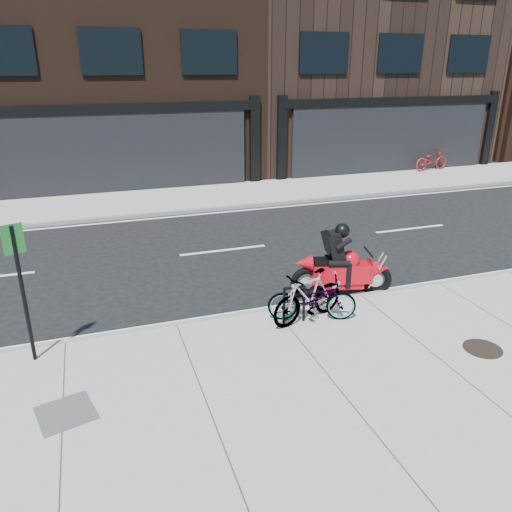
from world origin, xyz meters
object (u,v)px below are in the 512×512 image
object	(u,v)px
motorcycle	(347,267)
bicycle_far	(431,160)
bicycle_front	(312,298)
manhole_cover	(483,349)
utility_grate	(66,413)
sign_post	(21,282)
bike_rack	(294,301)
bicycle_rear	(308,296)

from	to	relation	value
motorcycle	bicycle_far	size ratio (longest dim) A/B	1.19
bicycle_front	manhole_cover	world-z (taller)	bicycle_front
utility_grate	bicycle_far	bearing A→B (deg)	39.38
manhole_cover	sign_post	size ratio (longest dim) A/B	0.28
bike_rack	motorcycle	distance (m)	1.90
bicycle_front	motorcycle	size ratio (longest dim) A/B	0.77
bicycle_front	bicycle_rear	size ratio (longest dim) A/B	1.02
manhole_cover	utility_grate	distance (m)	6.88
bike_rack	bicycle_far	bearing A→B (deg)	44.53
bicycle_far	sign_post	size ratio (longest dim) A/B	0.78
utility_grate	motorcycle	bearing A→B (deg)	22.91
bicycle_far	bike_rack	bearing A→B (deg)	126.08
bike_rack	utility_grate	size ratio (longest dim) A/B	1.01
bike_rack	motorcycle	size ratio (longest dim) A/B	0.34
bike_rack	manhole_cover	xyz separation A→B (m)	(2.75, -1.96, -0.44)
bicycle_far	manhole_cover	size ratio (longest dim) A/B	2.82
bicycle_rear	bicycle_far	bearing A→B (deg)	118.47
manhole_cover	utility_grate	xyz separation A→B (m)	(-6.87, 0.51, 0.00)
bicycle_front	bicycle_far	bearing A→B (deg)	-26.27
bicycle_rear	manhole_cover	distance (m)	3.19
utility_grate	sign_post	bearing A→B (deg)	107.29
bicycle_front	bike_rack	bearing A→B (deg)	108.28
bike_rack	motorcycle	xyz separation A→B (m)	(1.63, 0.98, 0.11)
motorcycle	bicycle_far	bearing A→B (deg)	60.72
bicycle_rear	utility_grate	size ratio (longest dim) A/B	2.23
bicycle_front	motorcycle	xyz separation A→B (m)	(1.26, 0.98, 0.10)
bike_rack	motorcycle	world-z (taller)	motorcycle
sign_post	motorcycle	bearing A→B (deg)	-14.72
bicycle_rear	sign_post	distance (m)	5.01
bike_rack	manhole_cover	size ratio (longest dim) A/B	1.15
bike_rack	bicycle_front	distance (m)	0.37
bicycle_front	sign_post	bearing A→B (deg)	105.99
bicycle_far	manhole_cover	bearing A→B (deg)	137.86
bicycle_far	manhole_cover	world-z (taller)	bicycle_far
bicycle_rear	motorcycle	distance (m)	1.66
motorcycle	bicycle_front	bearing A→B (deg)	-127.83
bicycle_front	bicycle_far	xyz separation A→B (m)	(11.42, 11.60, 0.04)
bicycle_rear	manhole_cover	bearing A→B (deg)	34.71
manhole_cover	sign_post	distance (m)	7.82
bicycle_rear	manhole_cover	xyz separation A→B (m)	(2.46, -1.96, -0.49)
bike_rack	bicycle_far	world-z (taller)	bicycle_far
bicycle_far	manhole_cover	distance (m)	16.31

